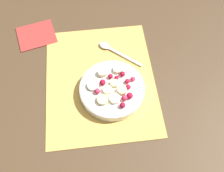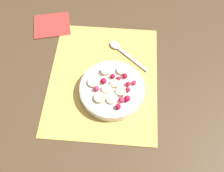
{
  "view_description": "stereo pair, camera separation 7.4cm",
  "coord_description": "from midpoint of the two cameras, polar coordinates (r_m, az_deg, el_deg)",
  "views": [
    {
      "loc": [
        -0.43,
        0.01,
        0.72
      ],
      "look_at": [
        -0.05,
        -0.03,
        0.04
      ],
      "focal_mm": 40.0,
      "sensor_mm": 36.0,
      "label": 1
    },
    {
      "loc": [
        -0.43,
        -0.06,
        0.72
      ],
      "look_at": [
        -0.05,
        -0.03,
        0.04
      ],
      "focal_mm": 40.0,
      "sensor_mm": 36.0,
      "label": 2
    }
  ],
  "objects": [
    {
      "name": "ground_plane",
      "position": [
        0.84,
        0.51,
        1.53
      ],
      "size": [
        3.0,
        3.0,
        0.0
      ],
      "primitive_type": "plane",
      "color": "#4C3823"
    },
    {
      "name": "placemat",
      "position": [
        0.84,
        0.51,
        1.63
      ],
      "size": [
        0.45,
        0.36,
        0.01
      ],
      "color": "#E0B251",
      "rests_on": "ground_plane"
    },
    {
      "name": "fruit_bowl",
      "position": [
        0.79,
        2.66,
        -0.91
      ],
      "size": [
        0.21,
        0.21,
        0.05
      ],
      "color": "white",
      "rests_on": "placemat"
    },
    {
      "name": "spoon",
      "position": [
        0.9,
        4.35,
        8.09
      ],
      "size": [
        0.13,
        0.15,
        0.01
      ],
      "rotation": [
        0.0,
        0.0,
        7.15
      ],
      "color": "silver",
      "rests_on": "placemat"
    },
    {
      "name": "napkin",
      "position": [
        1.0,
        -11.51,
        13.42
      ],
      "size": [
        0.15,
        0.16,
        0.01
      ],
      "color": "#A3332D",
      "rests_on": "ground_plane"
    }
  ]
}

